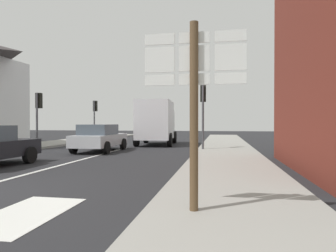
{
  "coord_description": "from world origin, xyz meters",
  "views": [
    {
      "loc": [
        5.79,
        -5.53,
        1.57
      ],
      "look_at": [
        2.94,
        10.39,
        1.38
      ],
      "focal_mm": 31.7,
      "sensor_mm": 36.0,
      "label": 1
    }
  ],
  "objects_px": {
    "route_sign_post": "(194,96)",
    "traffic_light_far_left": "(95,111)",
    "sedan_far": "(100,137)",
    "delivery_truck": "(156,121)",
    "traffic_light_near_left": "(38,108)",
    "traffic_light_near_right": "(203,102)"
  },
  "relations": [
    {
      "from": "delivery_truck",
      "to": "traffic_light_near_right",
      "type": "height_order",
      "value": "traffic_light_near_right"
    },
    {
      "from": "sedan_far",
      "to": "traffic_light_near_right",
      "type": "height_order",
      "value": "traffic_light_near_right"
    },
    {
      "from": "traffic_light_far_left",
      "to": "traffic_light_near_right",
      "type": "relative_size",
      "value": 0.95
    },
    {
      "from": "delivery_truck",
      "to": "traffic_light_near_left",
      "type": "height_order",
      "value": "traffic_light_near_left"
    },
    {
      "from": "sedan_far",
      "to": "delivery_truck",
      "type": "relative_size",
      "value": 0.82
    },
    {
      "from": "route_sign_post",
      "to": "traffic_light_near_left",
      "type": "relative_size",
      "value": 0.96
    },
    {
      "from": "sedan_far",
      "to": "traffic_light_far_left",
      "type": "bearing_deg",
      "value": 115.45
    },
    {
      "from": "sedan_far",
      "to": "delivery_truck",
      "type": "bearing_deg",
      "value": 68.21
    },
    {
      "from": "traffic_light_near_left",
      "to": "traffic_light_near_right",
      "type": "height_order",
      "value": "traffic_light_near_right"
    },
    {
      "from": "delivery_truck",
      "to": "route_sign_post",
      "type": "relative_size",
      "value": 1.6
    },
    {
      "from": "traffic_light_near_right",
      "to": "sedan_far",
      "type": "bearing_deg",
      "value": -169.0
    },
    {
      "from": "delivery_truck",
      "to": "traffic_light_near_left",
      "type": "bearing_deg",
      "value": -144.15
    },
    {
      "from": "traffic_light_far_left",
      "to": "sedan_far",
      "type": "bearing_deg",
      "value": -64.55
    },
    {
      "from": "sedan_far",
      "to": "traffic_light_near_left",
      "type": "height_order",
      "value": "traffic_light_near_left"
    },
    {
      "from": "sedan_far",
      "to": "traffic_light_near_left",
      "type": "xyz_separation_m",
      "value": [
        -4.11,
        0.66,
        1.7
      ]
    },
    {
      "from": "sedan_far",
      "to": "traffic_light_far_left",
      "type": "distance_m",
      "value": 9.73
    },
    {
      "from": "route_sign_post",
      "to": "traffic_light_near_right",
      "type": "relative_size",
      "value": 0.89
    },
    {
      "from": "route_sign_post",
      "to": "traffic_light_far_left",
      "type": "height_order",
      "value": "traffic_light_far_left"
    },
    {
      "from": "route_sign_post",
      "to": "traffic_light_near_right",
      "type": "distance_m",
      "value": 11.49
    },
    {
      "from": "traffic_light_far_left",
      "to": "traffic_light_near_right",
      "type": "bearing_deg",
      "value": -38.06
    },
    {
      "from": "route_sign_post",
      "to": "traffic_light_near_right",
      "type": "height_order",
      "value": "traffic_light_near_right"
    },
    {
      "from": "route_sign_post",
      "to": "traffic_light_far_left",
      "type": "relative_size",
      "value": 0.93
    }
  ]
}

